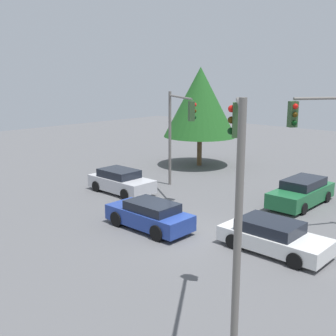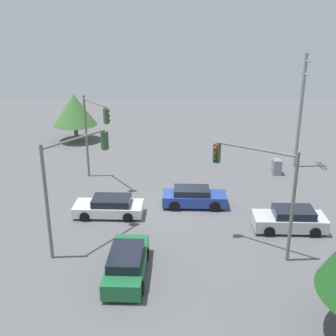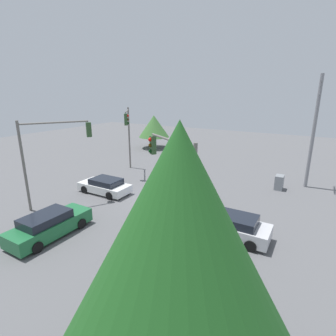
{
  "view_description": "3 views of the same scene",
  "coord_description": "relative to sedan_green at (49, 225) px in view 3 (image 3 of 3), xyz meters",
  "views": [
    {
      "loc": [
        -13.45,
        -11.8,
        6.99
      ],
      "look_at": [
        0.42,
        1.06,
        2.81
      ],
      "focal_mm": 45.0,
      "sensor_mm": 36.0,
      "label": 1
    },
    {
      "loc": [
        25.67,
        0.64,
        12.1
      ],
      "look_at": [
        -1.14,
        -0.35,
        2.48
      ],
      "focal_mm": 45.0,
      "sensor_mm": 36.0,
      "label": 2
    },
    {
      "loc": [
        16.18,
        10.66,
        8.06
      ],
      "look_at": [
        0.08,
        1.35,
        2.66
      ],
      "focal_mm": 28.0,
      "sensor_mm": 36.0,
      "label": 3
    }
  ],
  "objects": [
    {
      "name": "sedan_white",
      "position": [
        -6.69,
        -2.0,
        -0.09
      ],
      "size": [
        2.03,
        4.39,
        1.26
      ],
      "rotation": [
        0.0,
        0.0,
        3.14
      ],
      "color": "silver",
      "rests_on": "ground_plane"
    },
    {
      "name": "tree_corner",
      "position": [
        -24.04,
        -8.39,
        2.54
      ],
      "size": [
        4.47,
        4.47,
        4.82
      ],
      "color": "brown",
      "rests_on": "ground_plane"
    },
    {
      "name": "sedan_silver",
      "position": [
        -5.11,
        9.17,
        -0.02
      ],
      "size": [
        1.98,
        4.27,
        1.41
      ],
      "rotation": [
        0.0,
        0.0,
        3.14
      ],
      "color": "silver",
      "rests_on": "ground_plane"
    },
    {
      "name": "sedan_green",
      "position": [
        0.0,
        0.0,
        0.0
      ],
      "size": [
        4.78,
        1.92,
        1.45
      ],
      "rotation": [
        0.0,
        0.0,
        1.57
      ],
      "color": "#1E6638",
      "rests_on": "ground_plane"
    },
    {
      "name": "traffic_signal_cross",
      "position": [
        -12.5,
        -3.97,
        3.78
      ],
      "size": [
        3.49,
        2.57,
        6.54
      ],
      "rotation": [
        0.0,
        0.0,
        0.61
      ],
      "color": "slate",
      "rests_on": "ground_plane"
    },
    {
      "name": "traffic_signal_aux",
      "position": [
        -3.05,
        -3.23,
        3.67
      ],
      "size": [
        4.07,
        2.71,
        6.31
      ],
      "rotation": [
        0.0,
        0.0,
        2.57
      ],
      "color": "slate",
      "rests_on": "ground_plane"
    },
    {
      "name": "ground_plane",
      "position": [
        -7.86,
        2.05,
        -0.7
      ],
      "size": [
        80.0,
        80.0,
        0.0
      ],
      "primitive_type": "plane",
      "color": "#5B5B5E"
    },
    {
      "name": "electrical_cabinet",
      "position": [
        -14.8,
        10.36,
        -0.08
      ],
      "size": [
        0.97,
        0.65,
        1.24
      ],
      "primitive_type": "cube",
      "color": "gray",
      "rests_on": "ground_plane"
    },
    {
      "name": "sedan_blue",
      "position": [
        -8.31,
        3.48,
        -0.04
      ],
      "size": [
        1.86,
        4.28,
        1.32
      ],
      "color": "#233D93",
      "rests_on": "ground_plane"
    },
    {
      "name": "tree_right",
      "position": [
        4.3,
        10.62,
        4.26
      ],
      "size": [
        5.63,
        5.63,
        7.61
      ],
      "color": "brown",
      "rests_on": "ground_plane"
    },
    {
      "name": "traffic_signal_main",
      "position": [
        -2.69,
        6.7,
        3.47
      ],
      "size": [
        2.67,
        4.03,
        6.0
      ],
      "rotation": [
        0.0,
        0.0,
        4.15
      ],
      "color": "slate",
      "rests_on": "ground_plane"
    },
    {
      "name": "utility_pole_tall",
      "position": [
        -16.67,
        12.32,
        4.33
      ],
      "size": [
        2.2,
        0.28,
        9.49
      ],
      "color": "gray",
      "rests_on": "ground_plane"
    }
  ]
}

